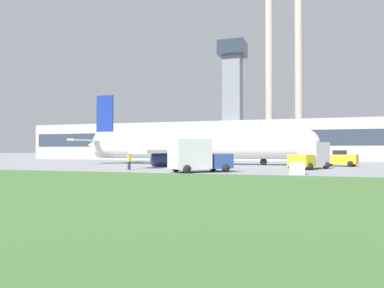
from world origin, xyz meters
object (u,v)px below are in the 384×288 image
Objects in this scene: fuel_truck at (311,156)px; ground_crew_person at (129,161)px; baggage_truck at (196,156)px; pushback_tug at (340,159)px; airplane at (190,145)px.

fuel_truck is 17.71m from ground_crew_person.
baggage_truck reaches higher than fuel_truck.
ground_crew_person is at bearing -143.41° from pushback_tug.
fuel_truck is (15.23, -8.27, -1.31)m from airplane.
pushback_tug is 8.41m from fuel_truck.
pushback_tug is at bearing 53.40° from baggage_truck.
fuel_truck is at bearing -111.75° from pushback_tug.
ground_crew_person is (-16.40, -6.68, -0.44)m from fuel_truck.
pushback_tug is 20.48m from baggage_truck.
fuel_truck reaches higher than ground_crew_person.
ground_crew_person is (-1.16, -14.95, -1.75)m from airplane.
baggage_truck is 12.55m from fuel_truck.
fuel_truck is at bearing 22.17° from ground_crew_person.
ground_crew_person is (-7.30, 1.96, -0.53)m from baggage_truck.
fuel_truck reaches higher than pushback_tug.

